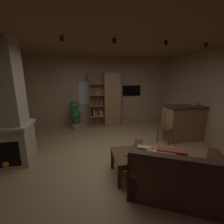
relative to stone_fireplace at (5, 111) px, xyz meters
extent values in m
cube|color=tan|center=(2.34, -0.28, -1.21)|extent=(5.77, 5.55, 0.02)
cube|color=tan|center=(2.34, 2.52, 0.13)|extent=(5.89, 0.06, 2.66)
cube|color=brown|center=(2.34, -0.28, 1.47)|extent=(5.77, 5.55, 0.02)
cube|color=white|center=(1.78, 2.49, 0.10)|extent=(0.57, 0.01, 0.87)
cube|color=#BCAD8E|center=(0.00, 0.01, -0.78)|extent=(0.85, 0.65, 0.85)
cube|color=#BCAD8E|center=(0.00, 0.01, 0.56)|extent=(0.72, 0.55, 1.81)
cube|color=beige|center=(0.00, 0.01, -0.32)|extent=(0.93, 0.73, 0.06)
cube|color=black|center=(0.00, -0.29, -0.85)|extent=(0.59, 0.08, 0.55)
sphere|color=orange|center=(0.00, -0.30, -1.06)|extent=(0.14, 0.14, 0.14)
cube|color=#997047|center=(2.76, 2.24, -0.16)|extent=(0.63, 0.38, 2.08)
cube|color=#997047|center=(2.16, 2.42, -0.16)|extent=(0.58, 0.02, 2.08)
cube|color=#997047|center=(1.88, 2.24, -0.16)|extent=(0.02, 0.38, 2.08)
sphere|color=black|center=(2.60, 2.04, -0.06)|extent=(0.04, 0.04, 0.04)
cube|color=#997047|center=(2.16, 2.24, -1.19)|extent=(0.58, 0.38, 0.02)
cube|color=#997047|center=(2.16, 2.24, -0.79)|extent=(0.58, 0.38, 0.02)
cube|color=#997047|center=(2.16, 2.24, -0.37)|extent=(0.58, 0.38, 0.02)
cube|color=#997047|center=(2.16, 2.24, 0.05)|extent=(0.58, 0.38, 0.02)
cube|color=#997047|center=(2.16, 2.24, 0.46)|extent=(0.58, 0.38, 0.02)
cube|color=brown|center=(2.12, 2.19, 0.14)|extent=(0.05, 0.23, 0.17)
cube|color=black|center=(1.99, 2.19, -0.67)|extent=(0.04, 0.23, 0.21)
cube|color=beige|center=(2.31, 2.19, -0.68)|extent=(0.04, 0.23, 0.18)
cube|color=#2D4C8C|center=(2.14, 2.19, -0.26)|extent=(0.04, 0.23, 0.20)
cube|color=beige|center=(2.04, 2.19, -0.67)|extent=(0.04, 0.23, 0.21)
cube|color=#B22D2D|center=(2.33, 2.19, -0.24)|extent=(0.05, 0.23, 0.23)
sphere|color=beige|center=(2.18, 2.24, 0.10)|extent=(0.10, 0.10, 0.10)
cube|color=#997047|center=(4.77, 0.42, -0.69)|extent=(1.36, 0.58, 1.02)
cube|color=#2D2826|center=(4.77, 0.42, -0.16)|extent=(1.42, 0.64, 0.04)
cube|color=#BFB299|center=(5.00, 0.47, -0.09)|extent=(0.15, 0.15, 0.11)
cube|color=#4C2D1E|center=(3.08, -1.51, -0.99)|extent=(1.71, 1.48, 0.42)
cube|color=#4C2D1E|center=(2.90, -1.84, -0.57)|extent=(1.35, 0.80, 0.42)
cube|color=#4C2D1E|center=(3.66, -1.81, -0.87)|extent=(0.56, 0.87, 0.67)
cube|color=#4C2D1E|center=(2.51, -1.20, -0.87)|extent=(0.56, 0.87, 0.67)
cube|color=olive|center=(3.00, -1.60, -0.68)|extent=(0.42, 0.28, 0.38)
cube|color=tan|center=(2.75, -1.29, -0.66)|extent=(0.50, 0.36, 0.38)
cube|color=tan|center=(2.78, -1.51, -0.65)|extent=(0.44, 0.23, 0.44)
cube|color=#AD3D2D|center=(2.97, -1.52, -0.63)|extent=(0.47, 0.34, 0.44)
cube|color=olive|center=(2.92, -1.38, -0.67)|extent=(0.42, 0.23, 0.44)
cube|color=brown|center=(2.49, -0.96, -0.76)|extent=(0.68, 0.68, 0.05)
cube|color=brown|center=(2.49, -0.96, -0.83)|extent=(0.61, 0.61, 0.08)
cube|color=brown|center=(2.19, -1.26, -1.00)|extent=(0.07, 0.07, 0.41)
cube|color=brown|center=(2.79, -1.26, -1.00)|extent=(0.07, 0.07, 0.41)
cube|color=brown|center=(2.19, -0.66, -1.00)|extent=(0.07, 0.07, 0.41)
cube|color=brown|center=(2.79, -0.66, -1.00)|extent=(0.07, 0.07, 0.41)
cube|color=brown|center=(2.42, -1.01, -0.73)|extent=(0.13, 0.10, 0.02)
cube|color=brown|center=(4.02, 0.29, -0.74)|extent=(0.57, 0.57, 0.04)
cube|color=brown|center=(4.19, 0.38, -0.50)|extent=(0.23, 0.37, 0.44)
cylinder|color=brown|center=(3.78, 0.36, -0.97)|extent=(0.04, 0.04, 0.46)
cylinder|color=brown|center=(3.95, 0.04, -0.97)|extent=(0.04, 0.04, 0.46)
cylinder|color=brown|center=(4.09, 0.54, -0.97)|extent=(0.04, 0.04, 0.46)
cylinder|color=brown|center=(4.27, 0.22, -0.97)|extent=(0.04, 0.04, 0.46)
cylinder|color=#9E896B|center=(1.34, 2.04, -1.09)|extent=(0.34, 0.34, 0.22)
sphere|color=#235B2D|center=(1.37, 2.08, -0.86)|extent=(0.29, 0.29, 0.29)
sphere|color=#235B2D|center=(1.32, 2.07, -0.65)|extent=(0.41, 0.41, 0.41)
sphere|color=#235B2D|center=(1.31, 2.02, -0.49)|extent=(0.27, 0.27, 0.27)
sphere|color=#235B2D|center=(1.31, 2.04, -0.31)|extent=(0.34, 0.34, 0.34)
cube|color=black|center=(3.64, 2.46, 0.16)|extent=(0.76, 0.05, 0.43)
cube|color=black|center=(3.64, 2.44, 0.16)|extent=(0.72, 0.01, 0.39)
cylinder|color=black|center=(1.30, -0.36, 1.39)|extent=(0.07, 0.07, 0.09)
cylinder|color=black|center=(2.28, -0.36, 1.39)|extent=(0.07, 0.07, 0.09)
cylinder|color=black|center=(3.36, -0.43, 1.39)|extent=(0.07, 0.07, 0.09)
cylinder|color=black|center=(4.34, -0.41, 1.39)|extent=(0.07, 0.07, 0.09)
camera|label=1|loc=(1.62, -3.42, 0.70)|focal=23.57mm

